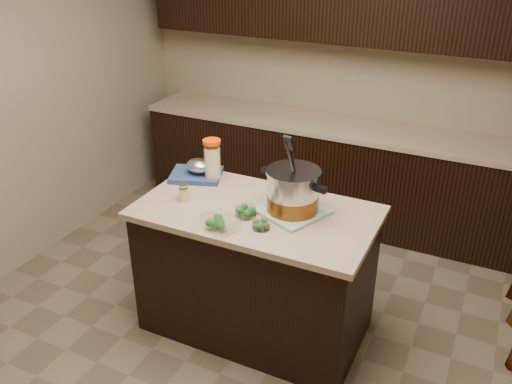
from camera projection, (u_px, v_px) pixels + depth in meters
ground_plane at (256, 325)px, 3.70m from camera, size 4.00×4.00×0.00m
room_shell at (256, 78)px, 2.93m from camera, size 4.04×4.04×2.72m
back_cabinets at (343, 118)px, 4.68m from camera, size 3.60×0.63×2.33m
island at (256, 270)px, 3.50m from camera, size 1.46×0.81×0.90m
dish_towel at (292, 211)px, 3.26m from camera, size 0.47×0.47×0.02m
stock_pot at (293, 193)px, 3.21m from camera, size 0.46×0.40×0.47m
lemonade_pitcher at (212, 162)px, 3.60m from camera, size 0.13×0.13×0.29m
mason_jar at (184, 192)px, 3.39m from camera, size 0.09×0.09×0.12m
broccoli_tub_left at (246, 212)px, 3.21m from camera, size 0.17×0.17×0.06m
broccoli_tub_right at (261, 225)px, 3.09m from camera, size 0.14×0.14×0.05m
broccoli_tub_rect at (220, 223)px, 3.09m from camera, size 0.24×0.21×0.07m
blue_tray at (197, 171)px, 3.69m from camera, size 0.41×0.37×0.13m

